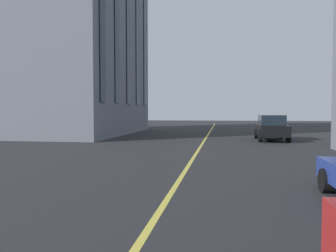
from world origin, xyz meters
TOP-DOWN VIEW (x-y plane):
  - lane_centre_line at (20.00, 0.00)m, footprint 80.00×0.16m
  - car_black_oncoming at (27.86, -4.90)m, footprint 4.70×2.14m
  - building_left_near at (32.50, 13.09)m, footprint 16.76×11.31m

SIDE VIEW (x-z plane):
  - lane_centre_line at x=20.00m, z-range 0.00..0.01m
  - car_black_oncoming at x=27.86m, z-range 0.03..1.91m
  - building_left_near at x=32.50m, z-range 0.00..20.45m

